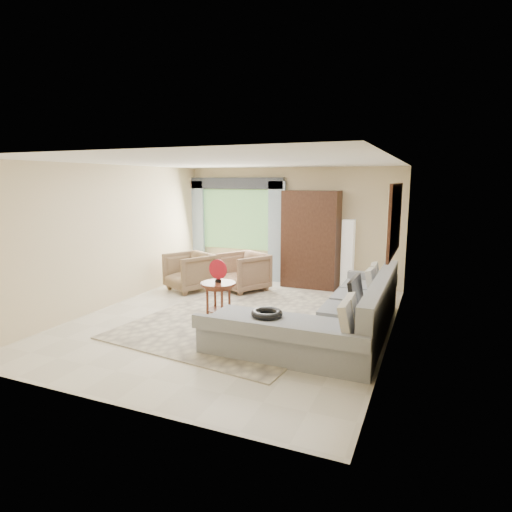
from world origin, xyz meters
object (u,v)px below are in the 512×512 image
at_px(tv_screen, 356,294).
at_px(armchair_left, 189,272).
at_px(sectional_sofa, 338,320).
at_px(coffee_table, 218,299).
at_px(armchair_right, 243,272).
at_px(potted_plant, 204,265).
at_px(armoire, 311,239).
at_px(floor_lamp, 348,255).

distance_m(tv_screen, armchair_left, 4.14).
bearing_deg(tv_screen, sectional_sofa, 164.84).
distance_m(coffee_table, armchair_left, 1.95).
height_order(armchair_left, armchair_right, armchair_right).
height_order(sectional_sofa, potted_plant, sectional_sofa).
bearing_deg(armchair_right, tv_screen, -6.61).
xyz_separation_m(armoire, floor_lamp, (0.80, 0.06, -0.30)).
bearing_deg(armchair_left, sectional_sofa, 3.78).
bearing_deg(armoire, tv_screen, -63.20).
xyz_separation_m(armchair_left, floor_lamp, (3.08, 1.37, 0.35)).
distance_m(armchair_right, armoire, 1.64).
distance_m(armchair_right, potted_plant, 1.64).
bearing_deg(tv_screen, coffee_table, 172.62).
relative_size(potted_plant, floor_lamp, 0.39).
xyz_separation_m(coffee_table, armoire, (0.88, 2.66, 0.74)).
bearing_deg(armchair_right, armoire, 67.72).
bearing_deg(armchair_right, floor_lamp, 56.49).
distance_m(tv_screen, armchair_right, 3.42).
height_order(sectional_sofa, armoire, armoire).
height_order(coffee_table, armchair_left, armchair_left).
relative_size(tv_screen, potted_plant, 1.26).
xyz_separation_m(tv_screen, armchair_left, (-3.78, 1.66, -0.32)).
xyz_separation_m(potted_plant, armoire, (2.62, 0.08, 0.76)).
xyz_separation_m(sectional_sofa, armchair_right, (-2.44, 1.99, 0.12)).
height_order(potted_plant, armoire, armoire).
relative_size(sectional_sofa, armoire, 1.65).
height_order(coffee_table, armchair_right, armchair_right).
xyz_separation_m(coffee_table, potted_plant, (-1.74, 2.58, -0.02)).
bearing_deg(floor_lamp, coffee_table, -121.64).
xyz_separation_m(tv_screen, coffee_table, (-2.38, 0.31, -0.41)).
bearing_deg(coffee_table, floor_lamp, 58.36).
xyz_separation_m(sectional_sofa, potted_plant, (-3.85, 2.81, 0.01)).
xyz_separation_m(coffee_table, armchair_left, (-1.40, 1.35, 0.09)).
bearing_deg(floor_lamp, potted_plant, -177.61).
bearing_deg(armchair_left, armoire, 58.02).
distance_m(coffee_table, armchair_right, 1.79).
bearing_deg(coffee_table, armchair_right, 100.51).
xyz_separation_m(sectional_sofa, floor_lamp, (-0.43, 2.96, 0.47)).
xyz_separation_m(tv_screen, armchair_right, (-2.70, 2.06, -0.32)).
relative_size(coffee_table, armoire, 0.29).
bearing_deg(armchair_left, potted_plant, 133.50).
distance_m(sectional_sofa, armoire, 3.24).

